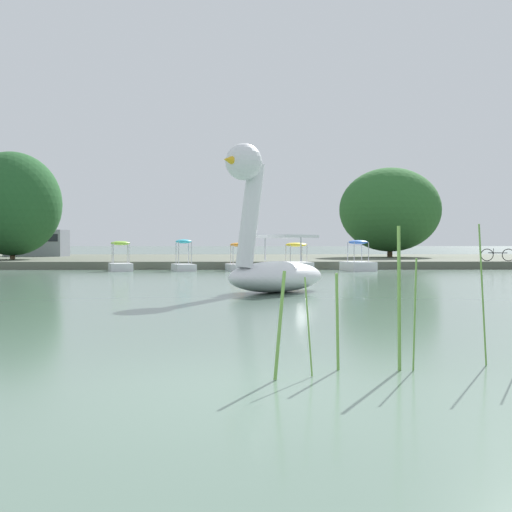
# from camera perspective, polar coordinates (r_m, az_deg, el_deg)

# --- Properties ---
(ground_plane) EXTENTS (688.19, 688.19, 0.00)m
(ground_plane) POSITION_cam_1_polar(r_m,az_deg,el_deg) (6.38, 0.69, -10.94)
(ground_plane) COLOR #567060
(shore_bank_far) EXTENTS (128.12, 23.89, 0.40)m
(shore_bank_far) POSITION_cam_1_polar(r_m,az_deg,el_deg) (46.69, -0.84, -0.33)
(shore_bank_far) COLOR #5B6051
(shore_bank_far) RESTS_ON ground_plane
(swan_boat) EXTENTS (3.56, 3.68, 3.90)m
(swan_boat) POSITION_cam_1_polar(r_m,az_deg,el_deg) (18.36, 1.12, 0.19)
(swan_boat) COLOR white
(swan_boat) RESTS_ON ground_plane
(pedal_boat_blue) EXTENTS (1.57, 2.25, 1.49)m
(pedal_boat_blue) POSITION_cam_1_polar(r_m,az_deg,el_deg) (33.74, 8.50, -0.52)
(pedal_boat_blue) COLOR white
(pedal_boat_blue) RESTS_ON ground_plane
(pedal_boat_yellow) EXTENTS (1.60, 2.20, 1.37)m
(pedal_boat_yellow) POSITION_cam_1_polar(r_m,az_deg,el_deg) (33.45, 3.37, -0.52)
(pedal_boat_yellow) COLOR white
(pedal_boat_yellow) RESTS_ON ground_plane
(pedal_boat_orange) EXTENTS (1.38, 1.91, 1.37)m
(pedal_boat_orange) POSITION_cam_1_polar(r_m,az_deg,el_deg) (33.78, -1.45, -0.56)
(pedal_boat_orange) COLOR white
(pedal_boat_orange) RESTS_ON ground_plane
(pedal_boat_cyan) EXTENTS (1.39, 1.97, 1.53)m
(pedal_boat_cyan) POSITION_cam_1_polar(r_m,az_deg,el_deg) (33.46, -6.05, -0.51)
(pedal_boat_cyan) COLOR white
(pedal_boat_cyan) RESTS_ON ground_plane
(pedal_boat_lime) EXTENTS (1.49, 2.09, 1.44)m
(pedal_boat_lime) POSITION_cam_1_polar(r_m,az_deg,el_deg) (33.84, -11.23, -0.52)
(pedal_boat_lime) COLOR white
(pedal_boat_lime) RESTS_ON ground_plane
(tree_willow_near_path) EXTENTS (9.48, 9.46, 6.08)m
(tree_willow_near_path) POSITION_cam_1_polar(r_m,az_deg,el_deg) (47.49, 11.11, 3.81)
(tree_willow_near_path) COLOR #4C3823
(tree_willow_near_path) RESTS_ON shore_bank_far
(tree_willow_overhanging) EXTENTS (7.53, 7.74, 6.24)m
(tree_willow_overhanging) POSITION_cam_1_polar(r_m,az_deg,el_deg) (42.11, -19.67, 4.13)
(tree_willow_overhanging) COLOR brown
(tree_willow_overhanging) RESTS_ON shore_bank_far
(bicycle_parked) EXTENTS (1.68, 0.43, 0.67)m
(bicycle_parked) POSITION_cam_1_polar(r_m,az_deg,el_deg) (37.93, 19.51, 0.09)
(bicycle_parked) COLOR black
(bicycle_parked) RESTS_ON shore_bank_far
(parked_van) EXTENTS (4.50, 2.38, 1.91)m
(parked_van) POSITION_cam_1_polar(r_m,az_deg,el_deg) (51.87, -17.83, 1.12)
(parked_van) COLOR gray
(parked_van) RESTS_ON shore_bank_far
(reed_clump_foreground) EXTENTS (2.66, 0.80, 1.54)m
(reed_clump_foreground) POSITION_cam_1_polar(r_m,az_deg,el_deg) (7.18, 10.19, -4.47)
(reed_clump_foreground) COLOR #669942
(reed_clump_foreground) RESTS_ON ground_plane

